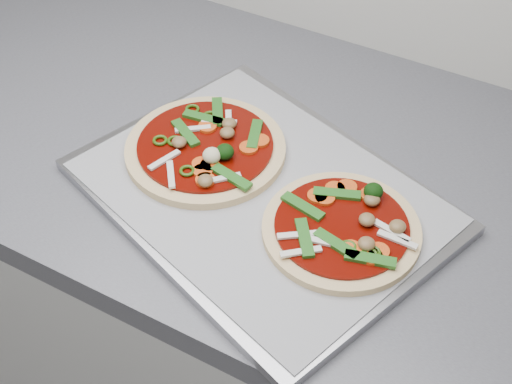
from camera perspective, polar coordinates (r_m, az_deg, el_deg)
The scene contains 6 objects.
base_cabinet at distance 1.38m, azimuth -5.44°, elevation -9.11°, with size 3.60×0.60×0.86m, color silver.
countertop at distance 1.05m, azimuth -7.09°, elevation 5.31°, with size 3.60×0.60×0.04m, color slate.
baking_tray at distance 0.90m, azimuth 0.37°, elevation -0.32°, with size 0.45×0.33×0.01m, color #9C9BA0.
parchment at distance 0.90m, azimuth 0.37°, elevation 0.05°, with size 0.43×0.31×0.00m, color #A4A3A9.
pizza_left at distance 0.94m, azimuth -4.00°, elevation 3.53°, with size 0.28×0.28×0.04m.
pizza_right at distance 0.85m, azimuth 7.01°, elevation -2.85°, with size 0.20×0.20×0.03m.
Camera 1 is at (0.50, 0.66, 1.55)m, focal length 50.00 mm.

